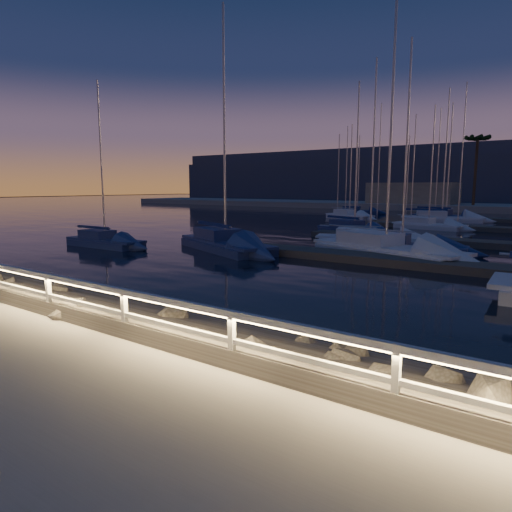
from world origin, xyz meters
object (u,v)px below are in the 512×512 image
object	(u,v)px
sailboat_f	(224,242)
sailboat_g	(367,238)
sailboat_e	(353,230)
sailboat_k	(440,218)
sailboat_b	(398,246)
sailboat_n	(444,216)
sailboat_j	(427,225)
sailboat_m	(356,211)
sailboat_i	(348,215)
sailboat_a	(103,240)
guard_rail	(188,316)
sailboat_c	(382,248)

from	to	relation	value
sailboat_f	sailboat_g	distance (m)	10.01
sailboat_e	sailboat_k	size ratio (longest dim) A/B	0.84
sailboat_b	sailboat_e	xyz separation A→B (m)	(-6.28, 7.81, 0.02)
sailboat_e	sailboat_n	xyz separation A→B (m)	(1.84, 21.90, 0.01)
sailboat_e	sailboat_j	xyz separation A→B (m)	(3.37, 8.93, -0.04)
sailboat_f	sailboat_m	bearing A→B (deg)	125.09
sailboat_i	sailboat_f	bearing A→B (deg)	-59.95
sailboat_a	sailboat_n	bearing A→B (deg)	71.43
sailboat_b	sailboat_e	size ratio (longest dim) A/B	1.01
guard_rail	sailboat_c	bearing A→B (deg)	98.91
sailboat_a	sailboat_i	distance (m)	33.38
guard_rail	sailboat_i	size ratio (longest dim) A/B	3.93
sailboat_e	sailboat_i	size ratio (longest dim) A/B	1.07
sailboat_b	sailboat_c	distance (m)	1.81
sailboat_a	sailboat_j	xyz separation A→B (m)	(13.64, 25.05, -0.01)
guard_rail	sailboat_m	distance (m)	58.53
guard_rail	sailboat_e	size ratio (longest dim) A/B	3.69
sailboat_b	sailboat_n	xyz separation A→B (m)	(-4.44, 29.71, 0.03)
sailboat_j	sailboat_m	xyz separation A→B (m)	(-14.61, 17.90, 0.02)
sailboat_a	sailboat_c	xyz separation A→B (m)	(16.22, 6.53, 0.07)
guard_rail	sailboat_k	xyz separation A→B (m)	(-6.60, 46.21, -0.93)
sailboat_f	sailboat_k	xyz separation A→B (m)	(5.15, 30.91, -0.02)
sailboat_a	sailboat_e	distance (m)	19.11
sailboat_b	sailboat_n	world-z (taller)	sailboat_n
sailboat_a	sailboat_m	bearing A→B (deg)	90.39
sailboat_i	sailboat_k	xyz separation A→B (m)	(10.35, 0.90, 0.02)
sailboat_a	sailboat_k	distance (m)	36.44
guard_rail	sailboat_i	world-z (taller)	sailboat_i
sailboat_b	sailboat_i	world-z (taller)	sailboat_b
sailboat_e	sailboat_k	distance (m)	18.23
sailboat_g	sailboat_n	world-z (taller)	sailboat_n
guard_rail	sailboat_m	size ratio (longest dim) A/B	4.02
sailboat_k	sailboat_g	bearing A→B (deg)	-108.31
sailboat_b	sailboat_n	bearing A→B (deg)	91.75
sailboat_f	sailboat_i	bearing A→B (deg)	123.03
sailboat_k	sailboat_m	size ratio (longest dim) A/B	1.30
guard_rail	sailboat_n	size ratio (longest dim) A/B	3.31
sailboat_b	sailboat_c	xyz separation A→B (m)	(-0.33, -1.78, 0.05)
guard_rail	sailboat_f	size ratio (longest dim) A/B	3.08
sailboat_e	sailboat_f	size ratio (longest dim) A/B	0.83
sailboat_b	sailboat_n	size ratio (longest dim) A/B	0.91
guard_rail	sailboat_c	size ratio (longest dim) A/B	2.86
sailboat_a	sailboat_m	world-z (taller)	sailboat_m
sailboat_c	sailboat_g	distance (m)	5.54
sailboat_e	sailboat_i	distance (m)	19.00
sailboat_f	sailboat_b	bearing A→B (deg)	51.83
guard_rail	sailboat_k	world-z (taller)	sailboat_k
sailboat_m	sailboat_b	bearing A→B (deg)	-77.69
guard_rail	sailboat_i	bearing A→B (deg)	110.52
sailboat_b	sailboat_i	distance (m)	28.84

